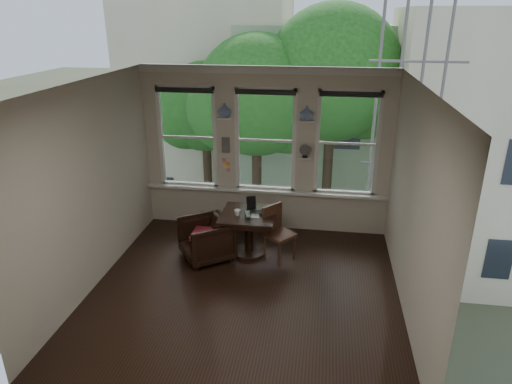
% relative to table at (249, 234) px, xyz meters
% --- Properties ---
extents(ground, '(4.50, 4.50, 0.00)m').
position_rel_table_xyz_m(ground, '(0.12, -1.10, -0.38)').
color(ground, black).
rests_on(ground, ground).
extents(ceiling, '(4.50, 4.50, 0.00)m').
position_rel_table_xyz_m(ceiling, '(0.12, -1.10, 2.62)').
color(ceiling, silver).
rests_on(ceiling, ground).
extents(wall_back, '(4.50, 0.00, 4.50)m').
position_rel_table_xyz_m(wall_back, '(0.12, 1.15, 1.12)').
color(wall_back, beige).
rests_on(wall_back, ground).
extents(wall_front, '(4.50, 0.00, 4.50)m').
position_rel_table_xyz_m(wall_front, '(0.12, -3.35, 1.12)').
color(wall_front, beige).
rests_on(wall_front, ground).
extents(wall_left, '(0.00, 4.50, 4.50)m').
position_rel_table_xyz_m(wall_left, '(-2.13, -1.10, 1.12)').
color(wall_left, beige).
rests_on(wall_left, ground).
extents(wall_right, '(0.00, 4.50, 4.50)m').
position_rel_table_xyz_m(wall_right, '(2.37, -1.10, 1.12)').
color(wall_right, beige).
rests_on(wall_right, ground).
extents(window_left, '(1.10, 0.12, 1.90)m').
position_rel_table_xyz_m(window_left, '(-1.33, 1.15, 1.32)').
color(window_left, white).
rests_on(window_left, ground).
extents(window_center, '(1.10, 0.12, 1.90)m').
position_rel_table_xyz_m(window_center, '(0.12, 1.15, 1.32)').
color(window_center, white).
rests_on(window_center, ground).
extents(window_right, '(1.10, 0.12, 1.90)m').
position_rel_table_xyz_m(window_right, '(1.57, 1.15, 1.32)').
color(window_right, white).
rests_on(window_right, ground).
extents(shelf_left, '(0.26, 0.16, 0.03)m').
position_rel_table_xyz_m(shelf_left, '(-0.60, 1.05, 1.73)').
color(shelf_left, white).
rests_on(shelf_left, ground).
extents(shelf_right, '(0.26, 0.16, 0.03)m').
position_rel_table_xyz_m(shelf_right, '(0.85, 1.05, 1.73)').
color(shelf_right, white).
rests_on(shelf_right, ground).
extents(intercom, '(0.14, 0.06, 0.28)m').
position_rel_table_xyz_m(intercom, '(-0.60, 1.08, 1.23)').
color(intercom, '#59544F').
rests_on(intercom, ground).
extents(sticky_notes, '(0.16, 0.01, 0.24)m').
position_rel_table_xyz_m(sticky_notes, '(-0.60, 1.09, 0.88)').
color(sticky_notes, pink).
rests_on(sticky_notes, ground).
extents(desk_fan, '(0.20, 0.20, 0.24)m').
position_rel_table_xyz_m(desk_fan, '(0.85, 1.03, 1.16)').
color(desk_fan, '#59544F').
rests_on(desk_fan, ground).
extents(vase_left, '(0.24, 0.24, 0.25)m').
position_rel_table_xyz_m(vase_left, '(-0.60, 1.05, 1.86)').
color(vase_left, silver).
rests_on(vase_left, shelf_left).
extents(vase_right, '(0.24, 0.24, 0.25)m').
position_rel_table_xyz_m(vase_right, '(0.85, 1.05, 1.86)').
color(vase_right, silver).
rests_on(vase_right, shelf_right).
extents(table, '(0.90, 0.90, 0.75)m').
position_rel_table_xyz_m(table, '(0.00, 0.00, 0.00)').
color(table, black).
rests_on(table, ground).
extents(armchair_left, '(1.07, 1.07, 0.71)m').
position_rel_table_xyz_m(armchair_left, '(-0.67, -0.27, -0.02)').
color(armchair_left, black).
rests_on(armchair_left, ground).
extents(cushion_red, '(0.45, 0.45, 0.06)m').
position_rel_table_xyz_m(cushion_red, '(-0.67, -0.27, 0.08)').
color(cushion_red, maroon).
rests_on(cushion_red, armchair_left).
extents(side_chair_right, '(0.59, 0.59, 0.92)m').
position_rel_table_xyz_m(side_chair_right, '(0.54, -0.10, 0.09)').
color(side_chair_right, '#472419').
rests_on(side_chair_right, ground).
extents(laptop, '(0.38, 0.27, 0.03)m').
position_rel_table_xyz_m(laptop, '(0.19, -0.02, 0.39)').
color(laptop, black).
rests_on(laptop, table).
extents(mug, '(0.13, 0.13, 0.10)m').
position_rel_table_xyz_m(mug, '(-0.16, -0.11, 0.43)').
color(mug, white).
rests_on(mug, table).
extents(drinking_glass, '(0.12, 0.12, 0.09)m').
position_rel_table_xyz_m(drinking_glass, '(0.02, -0.18, 0.42)').
color(drinking_glass, white).
rests_on(drinking_glass, table).
extents(tablet, '(0.18, 0.13, 0.22)m').
position_rel_table_xyz_m(tablet, '(0.01, 0.21, 0.48)').
color(tablet, black).
rests_on(tablet, table).
extents(papers, '(0.28, 0.34, 0.00)m').
position_rel_table_xyz_m(papers, '(0.06, -0.03, 0.38)').
color(papers, silver).
rests_on(papers, table).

